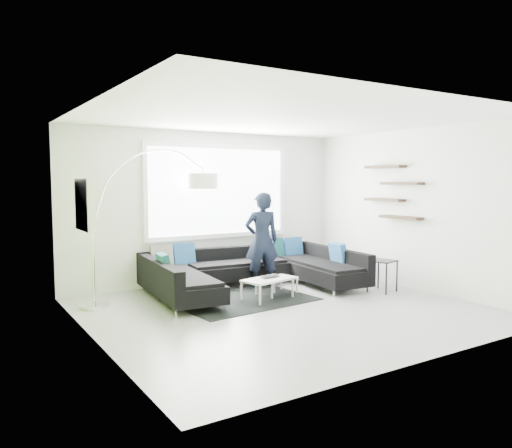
# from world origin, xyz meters

# --- Properties ---
(ground) EXTENTS (5.50, 5.50, 0.00)m
(ground) POSITION_xyz_m (0.00, 0.00, 0.00)
(ground) COLOR slate
(ground) RESTS_ON ground
(room_shell) EXTENTS (5.54, 5.04, 2.82)m
(room_shell) POSITION_xyz_m (0.04, 0.21, 1.81)
(room_shell) COLOR silver
(room_shell) RESTS_ON ground
(sectional_sofa) EXTENTS (3.70, 2.48, 0.76)m
(sectional_sofa) POSITION_xyz_m (0.26, 1.31, 0.34)
(sectional_sofa) COLOR black
(sectional_sofa) RESTS_ON ground
(rug) EXTENTS (2.27, 1.74, 0.01)m
(rug) POSITION_xyz_m (-0.24, 0.87, 0.01)
(rug) COLOR black
(rug) RESTS_ON ground
(coffee_table) EXTENTS (1.14, 0.81, 0.34)m
(coffee_table) POSITION_xyz_m (0.29, 0.78, 0.17)
(coffee_table) COLOR white
(coffee_table) RESTS_ON ground
(arc_lamp) EXTENTS (2.29, 0.82, 2.42)m
(arc_lamp) POSITION_xyz_m (-2.35, 1.65, 1.21)
(arc_lamp) COLOR white
(arc_lamp) RESTS_ON ground
(side_table) EXTENTS (0.48, 0.48, 0.55)m
(side_table) POSITION_xyz_m (2.10, 0.09, 0.27)
(side_table) COLOR black
(side_table) RESTS_ON ground
(person) EXTENTS (0.83, 0.73, 1.70)m
(person) POSITION_xyz_m (0.55, 1.50, 0.85)
(person) COLOR black
(person) RESTS_ON ground
(laptop) EXTENTS (0.46, 0.38, 0.03)m
(laptop) POSITION_xyz_m (0.23, 0.68, 0.35)
(laptop) COLOR black
(laptop) RESTS_ON coffee_table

